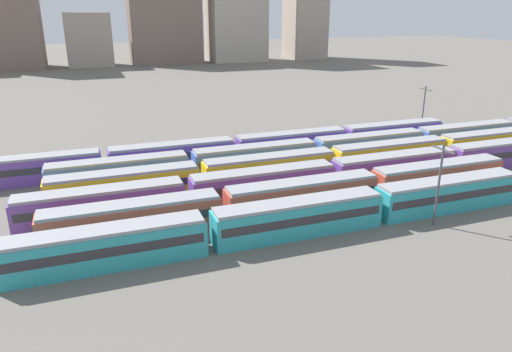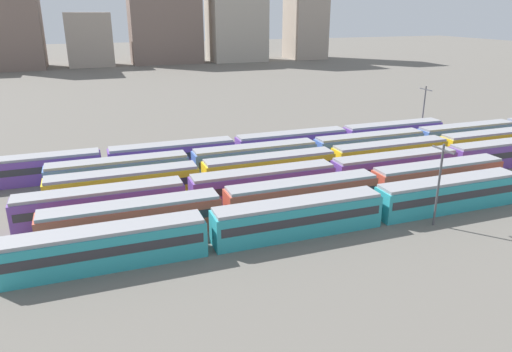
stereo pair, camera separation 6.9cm
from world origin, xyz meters
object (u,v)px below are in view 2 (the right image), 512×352
train_track_0 (298,217)px  train_track_2 (332,175)px  train_track_3 (333,161)px  train_track_5 (235,149)px  train_track_4 (369,145)px  catenary_pole_0 (439,181)px  train_track_1 (302,196)px  catenary_pole_1 (424,108)px

train_track_0 → train_track_2: (9.62, 10.40, 0.00)m
train_track_3 → train_track_5: (-11.05, 10.40, 0.00)m
train_track_0 → train_track_4: (21.78, 20.80, 0.00)m
train_track_5 → train_track_3: bearing=-43.3°
train_track_0 → catenary_pole_0: (14.65, -3.01, 3.14)m
train_track_2 → train_track_5: same height
train_track_1 → catenary_pole_0: catenary_pole_0 is taller
train_track_1 → catenary_pole_1: 42.60m
train_track_5 → train_track_4: bearing=-14.3°
train_track_0 → train_track_4: 30.12m
catenary_pole_0 → train_track_1: bearing=145.0°
train_track_2 → catenary_pole_1: 34.16m
train_track_5 → catenary_pole_1: size_ratio=8.23×
train_track_2 → catenary_pole_0: size_ratio=8.28×
train_track_1 → train_track_3: 14.14m
catenary_pole_1 → catenary_pole_0: bearing=-126.2°
train_track_1 → train_track_3: (9.59, 10.40, 0.00)m
train_track_2 → catenary_pole_0: catenary_pole_0 is taller
train_track_4 → train_track_5: (-20.34, 5.20, 0.00)m
train_track_0 → train_track_5: same height
catenary_pole_0 → catenary_pole_1: catenary_pole_1 is taller
train_track_3 → train_track_4: 10.64m
train_track_0 → catenary_pole_0: catenary_pole_0 is taller
train_track_3 → catenary_pole_0: 18.99m
train_track_3 → train_track_5: 15.17m
train_track_1 → catenary_pole_1: bearing=34.1°
train_track_1 → train_track_4: size_ratio=0.60×
train_track_5 → catenary_pole_0: size_ratio=8.28×
train_track_0 → train_track_1: same height
train_track_4 → catenary_pole_1: size_ratio=10.31×
catenary_pole_0 → train_track_2: bearing=110.6°
catenary_pole_0 → train_track_0: bearing=168.4°
catenary_pole_1 → train_track_2: bearing=-146.8°
train_track_2 → train_track_3: (2.88, 5.20, 0.00)m
train_track_3 → catenary_pole_1: bearing=27.6°
train_track_0 → train_track_1: (2.91, 5.20, 0.00)m
train_track_1 → catenary_pole_1: catenary_pole_1 is taller
train_track_1 → catenary_pole_0: 14.66m
train_track_0 → catenary_pole_1: size_ratio=6.15×
train_track_1 → train_track_0: bearing=-119.2°
catenary_pole_0 → train_track_3: bearing=96.6°
train_track_2 → train_track_0: bearing=-132.8°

